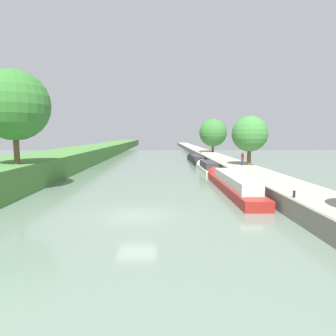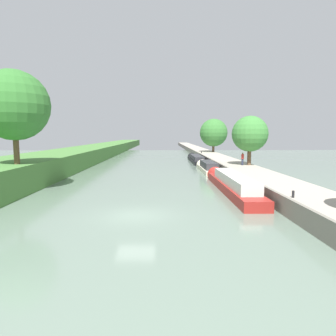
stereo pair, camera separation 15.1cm
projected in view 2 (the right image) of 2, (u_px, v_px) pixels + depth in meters
ground_plane at (136, 216)px, 19.10m from camera, size 160.00×160.00×0.00m
right_towpath at (318, 206)px, 19.25m from camera, size 4.23×260.00×1.20m
stone_quay at (284, 205)px, 19.21m from camera, size 0.25×260.00×1.25m
narrowboat_red at (231, 183)px, 27.48m from camera, size 2.01×16.31×2.24m
narrowboat_cream at (207, 167)px, 42.55m from camera, size 1.97×10.86×2.10m
narrowboat_black at (196, 159)px, 56.84m from camera, size 2.06×15.00×2.00m
tree_rightbank_midnear at (250, 134)px, 38.68m from camera, size 4.69×4.69×6.45m
tree_rightbank_midfar at (214, 133)px, 67.99m from camera, size 6.35×6.35×7.61m
tree_leftbank_downstream at (14, 105)px, 26.03m from camera, size 6.19×6.19×8.30m
person_walking at (243, 159)px, 38.76m from camera, size 0.34×0.34×1.66m
mooring_bollard_near at (293, 194)px, 18.85m from camera, size 0.16×0.16×0.45m
mooring_bollard_far at (201, 152)px, 63.55m from camera, size 0.16×0.16×0.45m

